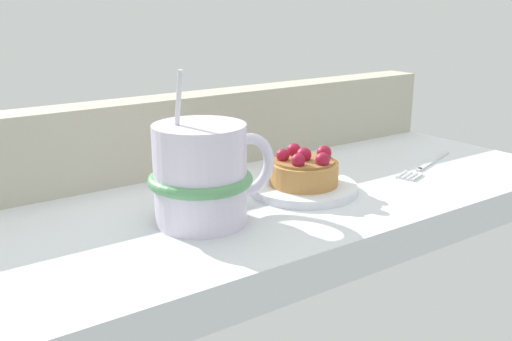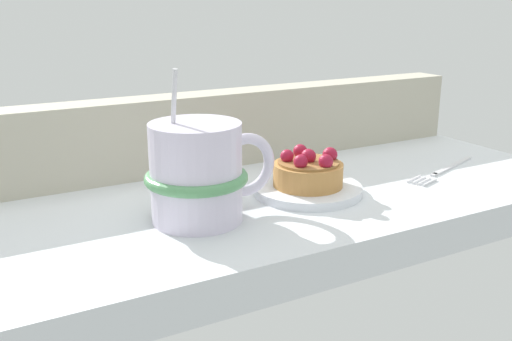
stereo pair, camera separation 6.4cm
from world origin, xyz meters
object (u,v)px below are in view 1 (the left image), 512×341
at_px(dessert_fork, 427,164).
at_px(dessert_plate, 303,188).
at_px(raspberry_tart, 304,170).
at_px(coffee_mug, 203,174).

bearing_deg(dessert_fork, dessert_plate, 176.44).
relative_size(dessert_plate, dessert_fork, 0.80).
height_order(dessert_plate, raspberry_tart, raspberry_tart).
bearing_deg(dessert_plate, coffee_mug, -174.28).
distance_m(coffee_mug, dessert_fork, 0.36).
height_order(raspberry_tart, dessert_fork, raspberry_tart).
xyz_separation_m(raspberry_tart, dessert_fork, (0.21, -0.01, -0.02)).
distance_m(dessert_plate, raspberry_tart, 0.02).
bearing_deg(dessert_fork, raspberry_tart, 176.48).
bearing_deg(coffee_mug, dessert_plate, 5.72).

